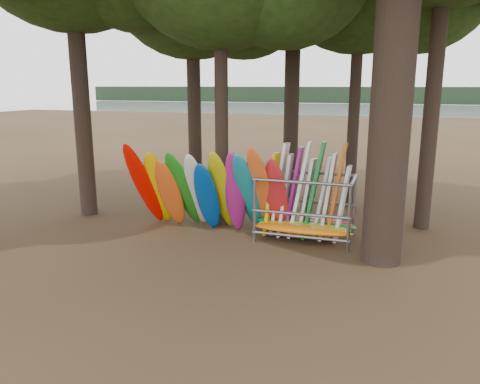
% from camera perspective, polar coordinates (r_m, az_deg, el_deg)
% --- Properties ---
extents(ground, '(120.00, 120.00, 0.00)m').
position_cam_1_polar(ground, '(12.65, -2.19, -7.64)').
color(ground, '#47331E').
rests_on(ground, ground).
extents(lake, '(160.00, 160.00, 0.00)m').
position_cam_1_polar(lake, '(71.34, 15.18, 8.91)').
color(lake, gray).
rests_on(lake, ground).
extents(far_shore, '(160.00, 4.00, 4.00)m').
position_cam_1_polar(far_shore, '(121.18, 16.74, 11.24)').
color(far_shore, black).
rests_on(far_shore, ground).
extents(kayak_row, '(5.11, 2.17, 2.96)m').
position_cam_1_polar(kayak_row, '(14.31, -4.18, 0.08)').
color(kayak_row, '#E00800').
rests_on(kayak_row, ground).
extents(storage_rack, '(2.99, 1.50, 2.91)m').
position_cam_1_polar(storage_rack, '(13.79, 7.99, -1.97)').
color(storage_rack, slate).
rests_on(storage_rack, ground).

